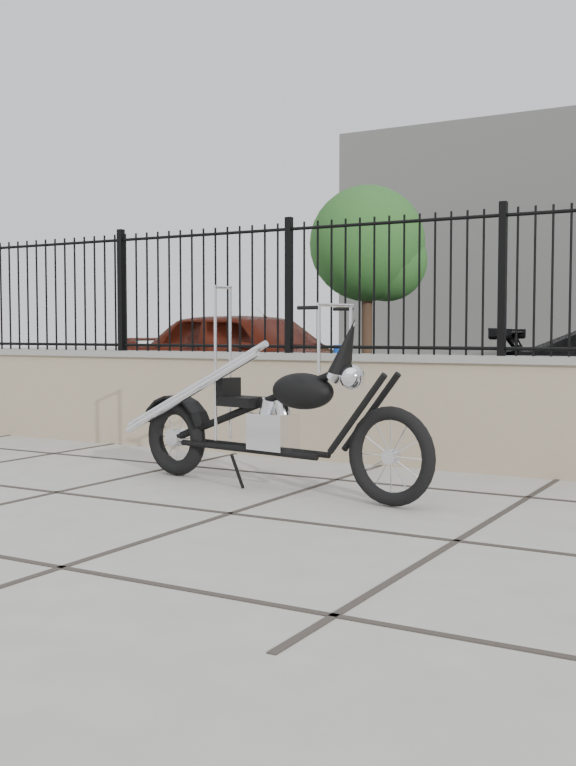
# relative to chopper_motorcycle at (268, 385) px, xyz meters

# --- Properties ---
(ground_plane) EXTENTS (90.00, 90.00, 0.00)m
(ground_plane) POSITION_rel_chopper_motorcycle_xyz_m (0.26, -0.89, -0.77)
(ground_plane) COLOR #99968E
(ground_plane) RESTS_ON ground
(retaining_wall) EXTENTS (14.00, 0.36, 0.96)m
(retaining_wall) POSITION_rel_chopper_motorcycle_xyz_m (0.26, 1.61, -0.29)
(retaining_wall) COLOR gray
(retaining_wall) RESTS_ON ground_plane
(iron_fence) EXTENTS (14.00, 0.08, 1.20)m
(iron_fence) POSITION_rel_chopper_motorcycle_xyz_m (0.26, 1.61, 0.79)
(iron_fence) COLOR black
(iron_fence) RESTS_ON retaining_wall
(chopper_motorcycle) EXTENTS (2.60, 0.87, 1.53)m
(chopper_motorcycle) POSITION_rel_chopper_motorcycle_xyz_m (0.00, 0.00, 0.00)
(chopper_motorcycle) COLOR black
(chopper_motorcycle) RESTS_ON ground_plane
(car_red) EXTENTS (4.65, 2.48, 1.50)m
(car_red) POSITION_rel_chopper_motorcycle_xyz_m (-3.60, 5.56, -0.02)
(car_red) COLOR #4F150B
(car_red) RESTS_ON parking_lot
(bollard_a) EXTENTS (0.15, 0.15, 1.01)m
(bollard_a) POSITION_rel_chopper_motorcycle_xyz_m (-1.13, 3.42, -0.26)
(bollard_a) COLOR #0C18C1
(bollard_a) RESTS_ON ground_plane
(tree_left) EXTENTS (3.05, 3.05, 5.15)m
(tree_left) POSITION_rel_chopper_motorcycle_xyz_m (-6.63, 16.08, 2.84)
(tree_left) COLOR #382619
(tree_left) RESTS_ON ground_plane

